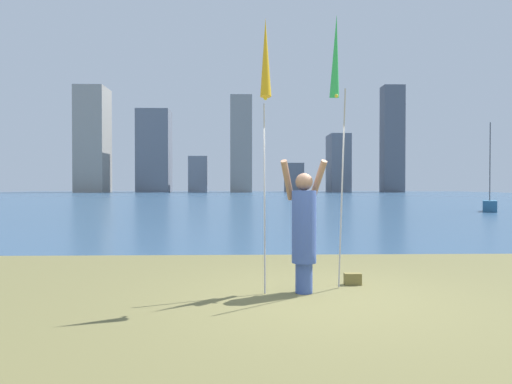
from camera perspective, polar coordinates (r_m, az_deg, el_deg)
ground at (r=57.51m, az=-0.49°, el=-0.86°), size 120.00×138.00×0.12m
person at (r=6.89m, az=6.03°, el=-4.42°), size 0.74×0.54×2.01m
kite_flag_left at (r=6.81m, az=1.21°, el=15.63°), size 0.16×0.61×4.05m
kite_flag_right at (r=7.78m, az=9.98°, el=15.66°), size 0.16×0.91×4.37m
bag at (r=7.69m, az=12.04°, el=-10.63°), size 0.27×0.13×0.19m
sailboat_0 at (r=31.74m, az=27.27°, el=-1.50°), size 1.63×2.15×5.55m
skyline_tower_0 at (r=115.80m, az=-19.80°, el=6.15°), size 6.83×7.94×24.99m
skyline_tower_1 at (r=114.68m, az=-12.65°, el=5.01°), size 7.88×6.72×20.12m
skyline_tower_2 at (r=113.26m, az=-7.26°, el=2.23°), size 4.70×3.09×8.89m
skyline_tower_3 at (r=110.24m, az=-1.86°, el=5.99°), size 5.15×5.48×23.14m
skyline_tower_4 at (r=114.51m, az=4.78°, el=1.81°), size 4.55×4.86×7.24m
skyline_tower_5 at (r=115.41m, az=10.29°, el=3.55°), size 4.91×7.94×14.32m
skyline_tower_6 at (r=115.01m, az=16.73°, el=6.35°), size 5.00×4.08×25.58m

